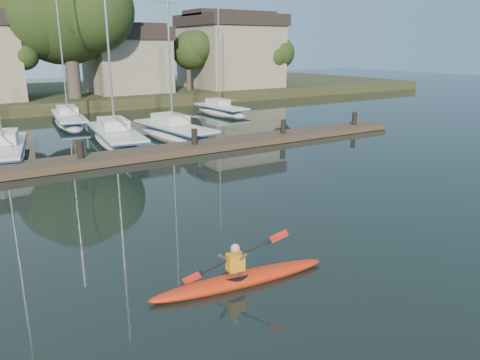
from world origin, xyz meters
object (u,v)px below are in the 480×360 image
kayak (240,277)px  sailboat_6 (69,125)px  sailboat_7 (221,114)px  sailboat_1 (4,160)px  sailboat_2 (116,144)px  sailboat_3 (175,138)px  dock (142,154)px

kayak → sailboat_6: size_ratio=0.31×
sailboat_6 → sailboat_7: bearing=0.4°
sailboat_1 → sailboat_7: size_ratio=1.19×
kayak → sailboat_6: sailboat_6 is taller
sailboat_6 → kayak: bearing=-88.0°
sailboat_2 → sailboat_1: bearing=-165.0°
sailboat_1 → sailboat_3: size_ratio=1.01×
sailboat_1 → sailboat_3: sailboat_1 is taller
sailboat_2 → sailboat_6: (-0.68, 8.73, 0.02)m
kayak → sailboat_7: sailboat_7 is taller
dock → sailboat_1: size_ratio=2.44×
sailboat_6 → sailboat_3: bearing=-56.8°
kayak → sailboat_7: (14.69, 25.97, -0.35)m
kayak → sailboat_3: size_ratio=0.33×
kayak → sailboat_6: (2.49, 27.43, -0.35)m
kayak → sailboat_2: (3.17, 18.69, -0.37)m
dock → sailboat_1: (-5.84, 4.19, -0.39)m
sailboat_1 → dock: bearing=-24.5°
sailboat_2 → kayak: bearing=-92.8°
dock → sailboat_6: (-0.33, 13.82, -0.38)m
kayak → sailboat_3: 19.68m
sailboat_1 → sailboat_3: 9.92m
sailboat_1 → sailboat_6: size_ratio=0.94×
sailboat_1 → sailboat_6: bearing=71.4°
sailboat_1 → sailboat_2: bearing=19.4°
sailboat_2 → sailboat_6: sailboat_2 is taller
sailboat_3 → kayak: bearing=-116.1°
sailboat_7 → sailboat_2: bearing=-151.0°
kayak → sailboat_2: sailboat_2 is taller
kayak → sailboat_3: sailboat_3 is taller
kayak → dock: size_ratio=0.14×
dock → sailboat_2: 5.11m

